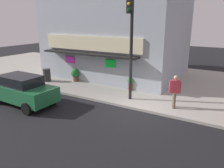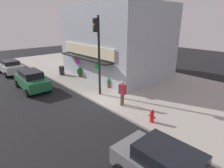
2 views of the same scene
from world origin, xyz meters
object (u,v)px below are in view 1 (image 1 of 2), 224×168
(traffic_light, at_px, (131,34))
(potted_plant_by_window, at_px, (75,74))
(pedestrian, at_px, (175,90))
(potted_plant_by_doorway, at_px, (131,83))
(trash_can, at_px, (47,75))
(parked_car_green, at_px, (21,89))

(traffic_light, xyz_separation_m, potted_plant_by_window, (-5.32, 1.53, -3.25))
(pedestrian, xyz_separation_m, potted_plant_by_doorway, (-3.34, 1.70, -0.52))
(pedestrian, bearing_deg, potted_plant_by_doorway, 153.02)
(pedestrian, relative_size, potted_plant_by_doorway, 2.02)
(traffic_light, height_order, trash_can, traffic_light)
(potted_plant_by_window, bearing_deg, trash_can, -149.84)
(potted_plant_by_doorway, height_order, potted_plant_by_window, potted_plant_by_window)
(traffic_light, bearing_deg, potted_plant_by_doorway, 112.74)
(traffic_light, height_order, parked_car_green, traffic_light)
(potted_plant_by_doorway, bearing_deg, traffic_light, -67.26)
(pedestrian, bearing_deg, parked_car_green, -155.84)
(traffic_light, bearing_deg, pedestrian, 0.73)
(trash_can, bearing_deg, parked_car_green, -62.18)
(potted_plant_by_doorway, height_order, parked_car_green, parked_car_green)
(traffic_light, distance_m, trash_can, 7.95)
(potted_plant_by_doorway, xyz_separation_m, parked_car_green, (-4.43, -5.19, 0.25))
(traffic_light, relative_size, trash_can, 6.31)
(traffic_light, bearing_deg, trash_can, 176.59)
(trash_can, height_order, potted_plant_by_window, same)
(potted_plant_by_doorway, relative_size, parked_car_green, 0.20)
(traffic_light, xyz_separation_m, potted_plant_by_doorway, (-0.73, 1.73, -3.33))
(pedestrian, distance_m, potted_plant_by_doorway, 3.79)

